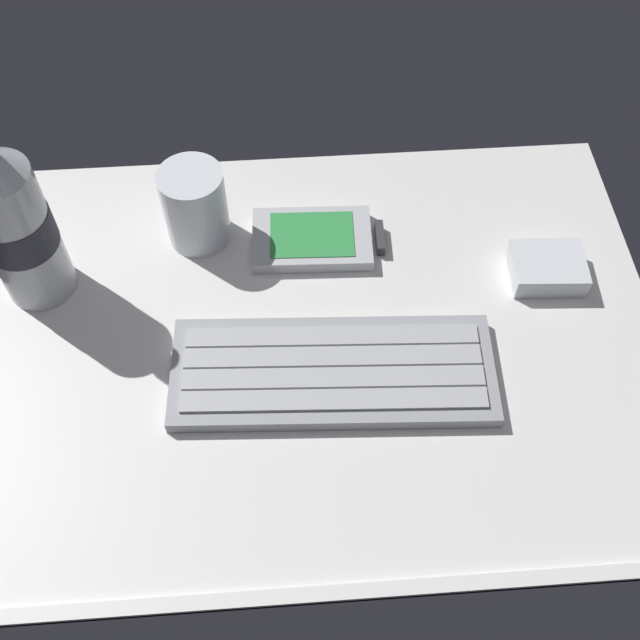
{
  "coord_description": "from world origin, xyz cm",
  "views": [
    {
      "loc": [
        -2.8,
        -39.38,
        60.86
      ],
      "look_at": [
        0.0,
        0.0,
        3.0
      ],
      "focal_mm": 43.53,
      "sensor_mm": 36.0,
      "label": 1
    }
  ],
  "objects_px": {
    "water_bottle": "(14,223)",
    "keyboard": "(333,371)",
    "juice_cup": "(195,209)",
    "charger_block": "(547,268)",
    "handheld_device": "(318,239)"
  },
  "relations": [
    {
      "from": "charger_block",
      "to": "juice_cup",
      "type": "bearing_deg",
      "value": 167.13
    },
    {
      "from": "handheld_device",
      "to": "juice_cup",
      "type": "relative_size",
      "value": 1.53
    },
    {
      "from": "handheld_device",
      "to": "water_bottle",
      "type": "xyz_separation_m",
      "value": [
        -0.27,
        -0.03,
        0.08
      ]
    },
    {
      "from": "water_bottle",
      "to": "charger_block",
      "type": "relative_size",
      "value": 2.97
    },
    {
      "from": "keyboard",
      "to": "handheld_device",
      "type": "relative_size",
      "value": 2.27
    },
    {
      "from": "juice_cup",
      "to": "charger_block",
      "type": "height_order",
      "value": "juice_cup"
    },
    {
      "from": "water_bottle",
      "to": "handheld_device",
      "type": "bearing_deg",
      "value": 6.89
    },
    {
      "from": "juice_cup",
      "to": "water_bottle",
      "type": "height_order",
      "value": "water_bottle"
    },
    {
      "from": "water_bottle",
      "to": "keyboard",
      "type": "bearing_deg",
      "value": -24.17
    },
    {
      "from": "juice_cup",
      "to": "water_bottle",
      "type": "distance_m",
      "value": 0.17
    },
    {
      "from": "keyboard",
      "to": "juice_cup",
      "type": "xyz_separation_m",
      "value": [
        -0.12,
        0.18,
        0.03
      ]
    },
    {
      "from": "juice_cup",
      "to": "charger_block",
      "type": "bearing_deg",
      "value": -12.87
    },
    {
      "from": "handheld_device",
      "to": "juice_cup",
      "type": "bearing_deg",
      "value": 170.32
    },
    {
      "from": "handheld_device",
      "to": "charger_block",
      "type": "height_order",
      "value": "charger_block"
    },
    {
      "from": "handheld_device",
      "to": "water_bottle",
      "type": "relative_size",
      "value": 0.63
    }
  ]
}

